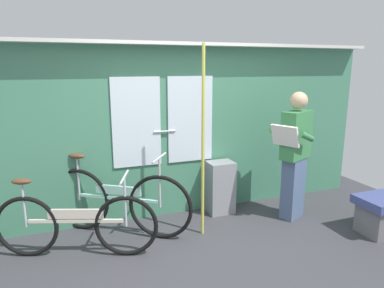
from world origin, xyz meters
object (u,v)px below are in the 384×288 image
Objects in this scene: passenger_reading_newspaper at (295,153)px; bicycle_near_door at (118,201)px; bicycle_leaning_behind at (75,224)px; trash_bin_by_wall at (220,187)px; handrail_pole at (203,144)px.

bicycle_near_door is at bearing -33.60° from passenger_reading_newspaper.
passenger_reading_newspaper reaches higher than bicycle_leaning_behind.
bicycle_leaning_behind is 2.27× the size of trash_bin_by_wall.
bicycle_leaning_behind is 0.73× the size of handrail_pole.
trash_bin_by_wall is (1.37, 0.14, -0.05)m from bicycle_near_door.
bicycle_leaning_behind is at bearing -110.81° from bicycle_near_door.
passenger_reading_newspaper is 2.33× the size of trash_bin_by_wall.
bicycle_near_door is 1.38m from trash_bin_by_wall.
bicycle_leaning_behind is 1.93m from trash_bin_by_wall.
bicycle_leaning_behind is 0.98× the size of passenger_reading_newspaper.
handrail_pole reaches higher than trash_bin_by_wall.
trash_bin_by_wall is at bearing 39.99° from bicycle_near_door.
handrail_pole is at bearing 19.82° from bicycle_leaning_behind.
bicycle_leaning_behind is 2.71m from passenger_reading_newspaper.
trash_bin_by_wall is 0.32× the size of handrail_pole.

